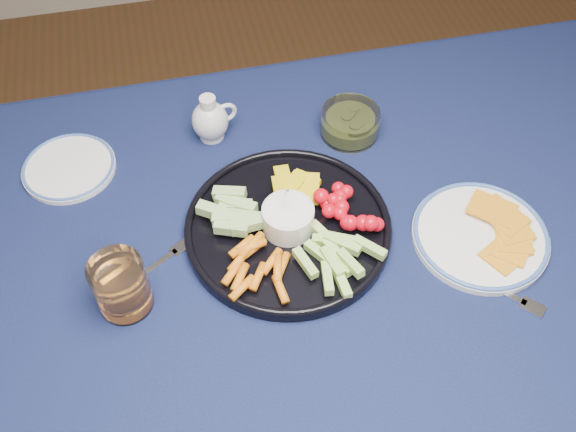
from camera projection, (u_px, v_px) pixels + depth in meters
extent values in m
plane|color=#57331D|center=(306.00, 423.00, 1.67)|extent=(4.00, 4.00, 0.00)
cylinder|color=#4A2D18|center=(528.00, 171.00, 1.75)|extent=(0.07, 0.07, 0.70)
cube|color=#4A2D18|center=(315.00, 272.00, 1.11)|extent=(1.60, 1.00, 0.04)
cube|color=#0D1735|center=(316.00, 265.00, 1.09)|extent=(1.66, 1.06, 0.01)
cube|color=#0D1735|center=(258.00, 118.00, 1.52)|extent=(1.66, 0.01, 0.30)
cylinder|color=black|center=(288.00, 229.00, 1.12)|extent=(0.36, 0.36, 0.02)
torus|color=black|center=(288.00, 225.00, 1.11)|extent=(0.36, 0.36, 0.01)
cylinder|color=white|center=(288.00, 218.00, 1.10)|extent=(0.09, 0.09, 0.05)
cylinder|color=white|center=(288.00, 211.00, 1.08)|extent=(0.08, 0.08, 0.01)
cylinder|color=silver|center=(212.00, 134.00, 1.27)|extent=(0.05, 0.05, 0.01)
ellipsoid|color=silver|center=(210.00, 121.00, 1.24)|extent=(0.07, 0.07, 0.08)
cylinder|color=silver|center=(208.00, 104.00, 1.21)|extent=(0.03, 0.03, 0.03)
torus|color=silver|center=(226.00, 113.00, 1.24)|extent=(0.05, 0.02, 0.04)
torus|color=#3A5CA3|center=(209.00, 110.00, 1.22)|extent=(0.04, 0.04, 0.00)
cylinder|color=silver|center=(350.00, 123.00, 1.26)|extent=(0.12, 0.12, 0.05)
cylinder|color=#555F1B|center=(350.00, 126.00, 1.27)|extent=(0.10, 0.10, 0.03)
cylinder|color=white|center=(480.00, 236.00, 1.11)|extent=(0.24, 0.24, 0.01)
torus|color=#3A5CA3|center=(481.00, 234.00, 1.11)|extent=(0.23, 0.23, 0.01)
cylinder|color=silver|center=(121.00, 286.00, 1.00)|extent=(0.09, 0.09, 0.10)
cylinder|color=orange|center=(124.00, 293.00, 1.02)|extent=(0.08, 0.08, 0.05)
cube|color=white|center=(144.00, 275.00, 1.07)|extent=(0.12, 0.08, 0.00)
cube|color=white|center=(181.00, 247.00, 1.10)|extent=(0.04, 0.04, 0.00)
cube|color=white|center=(482.00, 281.00, 1.06)|extent=(0.11, 0.12, 0.00)
cube|color=white|center=(532.00, 307.00, 1.03)|extent=(0.04, 0.04, 0.00)
cylinder|color=white|center=(69.00, 168.00, 1.21)|extent=(0.17, 0.17, 0.01)
torus|color=#3A5CA3|center=(68.00, 166.00, 1.21)|extent=(0.17, 0.17, 0.01)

